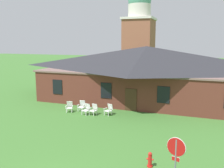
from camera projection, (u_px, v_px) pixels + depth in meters
brick_building at (146, 73)px, 26.68m from camera, size 22.48×10.40×5.88m
dome_tower at (139, 37)px, 41.80m from camera, size 5.18×5.18×16.10m
stop_sign at (176, 155)px, 9.85m from camera, size 0.78×0.26×2.54m
lawn_chair_by_porch at (69, 106)px, 22.26m from camera, size 0.79×0.83×0.96m
lawn_chair_near_door at (82, 106)px, 22.60m from camera, size 0.67×0.70×0.96m
lawn_chair_left_end at (86, 109)px, 21.44m from camera, size 0.73×0.77×0.96m
lawn_chair_middle at (94, 109)px, 21.35m from camera, size 0.71×0.75×0.96m
lawn_chair_right_end at (109, 109)px, 21.31m from camera, size 0.76×0.81×0.96m
fire_hydrant at (150, 160)px, 12.43m from camera, size 0.36×0.28×0.79m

